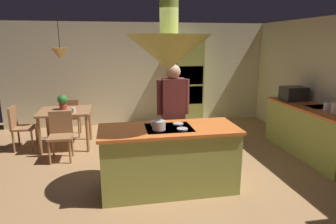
{
  "coord_description": "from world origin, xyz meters",
  "views": [
    {
      "loc": [
        -0.73,
        -4.01,
        2.08
      ],
      "look_at": [
        0.1,
        0.4,
        1.0
      ],
      "focal_mm": 31.22,
      "sensor_mm": 36.0,
      "label": 1
    }
  ],
  "objects_px": {
    "kitchen_island": "(169,158)",
    "potted_plant_on_table": "(63,101)",
    "chair_facing_island": "(61,132)",
    "chair_at_corner": "(19,125)",
    "cooking_pot_on_cooktop": "(159,125)",
    "chair_by_back_wall": "(70,115)",
    "microwave_on_counter": "(294,94)",
    "canister_sugar": "(328,107)",
    "cup_on_table": "(74,110)",
    "oven_tower": "(188,83)",
    "canister_flour": "(335,108)",
    "person_at_island": "(173,110)",
    "dining_table": "(65,116)"
  },
  "relations": [
    {
      "from": "cup_on_table",
      "to": "canister_flour",
      "type": "relative_size",
      "value": 0.48
    },
    {
      "from": "person_at_island",
      "to": "chair_facing_island",
      "type": "xyz_separation_m",
      "value": [
        -1.9,
        0.77,
        -0.5
      ]
    },
    {
      "from": "canister_sugar",
      "to": "microwave_on_counter",
      "type": "height_order",
      "value": "microwave_on_counter"
    },
    {
      "from": "chair_at_corner",
      "to": "cooking_pot_on_cooktop",
      "type": "bearing_deg",
      "value": -132.74
    },
    {
      "from": "chair_at_corner",
      "to": "canister_flour",
      "type": "height_order",
      "value": "canister_flour"
    },
    {
      "from": "potted_plant_on_table",
      "to": "canister_flour",
      "type": "bearing_deg",
      "value": -22.64
    },
    {
      "from": "chair_by_back_wall",
      "to": "chair_facing_island",
      "type": "bearing_deg",
      "value": 90.0
    },
    {
      "from": "kitchen_island",
      "to": "chair_by_back_wall",
      "type": "distance_m",
      "value": 3.23
    },
    {
      "from": "potted_plant_on_table",
      "to": "chair_at_corner",
      "type": "bearing_deg",
      "value": -174.28
    },
    {
      "from": "canister_flour",
      "to": "chair_by_back_wall",
      "type": "bearing_deg",
      "value": 151.39
    },
    {
      "from": "potted_plant_on_table",
      "to": "canister_sugar",
      "type": "height_order",
      "value": "canister_sugar"
    },
    {
      "from": "kitchen_island",
      "to": "chair_at_corner",
      "type": "xyz_separation_m",
      "value": [
        -2.57,
        2.1,
        0.04
      ]
    },
    {
      "from": "dining_table",
      "to": "chair_by_back_wall",
      "type": "relative_size",
      "value": 1.14
    },
    {
      "from": "chair_by_back_wall",
      "to": "chair_at_corner",
      "type": "height_order",
      "value": "same"
    },
    {
      "from": "cooking_pot_on_cooktop",
      "to": "canister_flour",
      "type": "bearing_deg",
      "value": 7.64
    },
    {
      "from": "kitchen_island",
      "to": "oven_tower",
      "type": "relative_size",
      "value": 0.91
    },
    {
      "from": "oven_tower",
      "to": "person_at_island",
      "type": "height_order",
      "value": "oven_tower"
    },
    {
      "from": "dining_table",
      "to": "potted_plant_on_table",
      "type": "distance_m",
      "value": 0.29
    },
    {
      "from": "oven_tower",
      "to": "cooking_pot_on_cooktop",
      "type": "xyz_separation_m",
      "value": [
        -1.26,
        -3.37,
        -0.07
      ]
    },
    {
      "from": "canister_sugar",
      "to": "chair_at_corner",
      "type": "bearing_deg",
      "value": 163.07
    },
    {
      "from": "kitchen_island",
      "to": "cooking_pot_on_cooktop",
      "type": "relative_size",
      "value": 10.76
    },
    {
      "from": "chair_at_corner",
      "to": "cup_on_table",
      "type": "distance_m",
      "value": 1.13
    },
    {
      "from": "kitchen_island",
      "to": "microwave_on_counter",
      "type": "distance_m",
      "value": 3.24
    },
    {
      "from": "canister_sugar",
      "to": "cooking_pot_on_cooktop",
      "type": "distance_m",
      "value": 3.06
    },
    {
      "from": "person_at_island",
      "to": "dining_table",
      "type": "bearing_deg",
      "value": 143.13
    },
    {
      "from": "person_at_island",
      "to": "chair_facing_island",
      "type": "distance_m",
      "value": 2.11
    },
    {
      "from": "kitchen_island",
      "to": "chair_at_corner",
      "type": "height_order",
      "value": "kitchen_island"
    },
    {
      "from": "kitchen_island",
      "to": "dining_table",
      "type": "relative_size",
      "value": 1.96
    },
    {
      "from": "chair_by_back_wall",
      "to": "microwave_on_counter",
      "type": "distance_m",
      "value": 4.76
    },
    {
      "from": "chair_facing_island",
      "to": "kitchen_island",
      "type": "bearing_deg",
      "value": -40.49
    },
    {
      "from": "canister_flour",
      "to": "canister_sugar",
      "type": "xyz_separation_m",
      "value": [
        0.0,
        0.18,
        -0.02
      ]
    },
    {
      "from": "chair_facing_island",
      "to": "microwave_on_counter",
      "type": "xyz_separation_m",
      "value": [
        4.54,
        -0.02,
        0.56
      ]
    },
    {
      "from": "dining_table",
      "to": "canister_flour",
      "type": "bearing_deg",
      "value": -21.93
    },
    {
      "from": "cup_on_table",
      "to": "canister_sugar",
      "type": "xyz_separation_m",
      "value": [
        4.35,
        -1.43,
        0.2
      ]
    },
    {
      "from": "kitchen_island",
      "to": "chair_by_back_wall",
      "type": "xyz_separation_m",
      "value": [
        -1.7,
        2.75,
        0.04
      ]
    },
    {
      "from": "chair_by_back_wall",
      "to": "person_at_island",
      "type": "bearing_deg",
      "value": 132.48
    },
    {
      "from": "kitchen_island",
      "to": "oven_tower",
      "type": "xyz_separation_m",
      "value": [
        1.1,
        3.24,
        0.6
      ]
    },
    {
      "from": "person_at_island",
      "to": "cup_on_table",
      "type": "distance_m",
      "value": 2.1
    },
    {
      "from": "kitchen_island",
      "to": "potted_plant_on_table",
      "type": "distance_m",
      "value": 2.83
    },
    {
      "from": "chair_by_back_wall",
      "to": "cup_on_table",
      "type": "bearing_deg",
      "value": 102.63
    },
    {
      "from": "chair_facing_island",
      "to": "chair_at_corner",
      "type": "bearing_deg",
      "value": 143.39
    },
    {
      "from": "chair_by_back_wall",
      "to": "cooking_pot_on_cooktop",
      "type": "height_order",
      "value": "cooking_pot_on_cooktop"
    },
    {
      "from": "kitchen_island",
      "to": "chair_facing_island",
      "type": "bearing_deg",
      "value": 139.51
    },
    {
      "from": "canister_flour",
      "to": "microwave_on_counter",
      "type": "height_order",
      "value": "microwave_on_counter"
    },
    {
      "from": "chair_at_corner",
      "to": "canister_flour",
      "type": "relative_size",
      "value": 4.65
    },
    {
      "from": "cup_on_table",
      "to": "canister_flour",
      "type": "bearing_deg",
      "value": -20.37
    },
    {
      "from": "potted_plant_on_table",
      "to": "cooking_pot_on_cooktop",
      "type": "bearing_deg",
      "value": -55.62
    },
    {
      "from": "oven_tower",
      "to": "chair_by_back_wall",
      "type": "relative_size",
      "value": 2.46
    },
    {
      "from": "cooking_pot_on_cooktop",
      "to": "dining_table",
      "type": "bearing_deg",
      "value": 124.63
    },
    {
      "from": "kitchen_island",
      "to": "potted_plant_on_table",
      "type": "height_order",
      "value": "potted_plant_on_table"
    }
  ]
}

